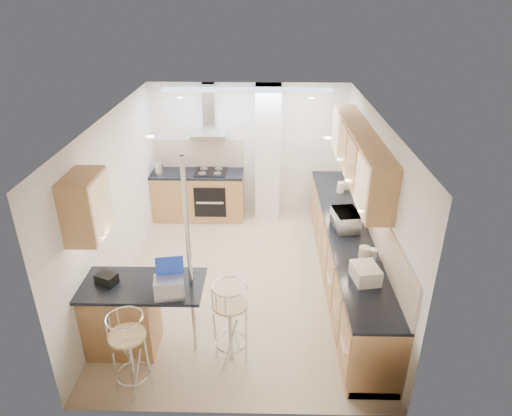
{
  "coord_description": "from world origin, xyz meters",
  "views": [
    {
      "loc": [
        0.3,
        -5.73,
        4.02
      ],
      "look_at": [
        0.18,
        0.2,
        1.12
      ],
      "focal_mm": 32.0,
      "sensor_mm": 36.0,
      "label": 1
    }
  ],
  "objects_px": {
    "microwave": "(346,220)",
    "bar_stool_near": "(130,354)",
    "bread_bin": "(365,273)",
    "laptop": "(169,287)",
    "bar_stool_end": "(230,323)"
  },
  "relations": [
    {
      "from": "laptop",
      "to": "bar_stool_end",
      "type": "bearing_deg",
      "value": -6.12
    },
    {
      "from": "laptop",
      "to": "bread_bin",
      "type": "relative_size",
      "value": 0.9
    },
    {
      "from": "bar_stool_near",
      "to": "bread_bin",
      "type": "bearing_deg",
      "value": 32.29
    },
    {
      "from": "laptop",
      "to": "bread_bin",
      "type": "bearing_deg",
      "value": -0.95
    },
    {
      "from": "microwave",
      "to": "bar_stool_near",
      "type": "relative_size",
      "value": 0.48
    },
    {
      "from": "bar_stool_near",
      "to": "bread_bin",
      "type": "distance_m",
      "value": 2.77
    },
    {
      "from": "microwave",
      "to": "bread_bin",
      "type": "height_order",
      "value": "microwave"
    },
    {
      "from": "microwave",
      "to": "laptop",
      "type": "relative_size",
      "value": 1.49
    },
    {
      "from": "laptop",
      "to": "microwave",
      "type": "bearing_deg",
      "value": 26.38
    },
    {
      "from": "bar_stool_near",
      "to": "laptop",
      "type": "bearing_deg",
      "value": 64.89
    },
    {
      "from": "bread_bin",
      "to": "laptop",
      "type": "bearing_deg",
      "value": 179.49
    },
    {
      "from": "laptop",
      "to": "bar_stool_end",
      "type": "distance_m",
      "value": 0.84
    },
    {
      "from": "bar_stool_near",
      "to": "bread_bin",
      "type": "height_order",
      "value": "bread_bin"
    },
    {
      "from": "microwave",
      "to": "bar_stool_near",
      "type": "distance_m",
      "value": 3.34
    },
    {
      "from": "microwave",
      "to": "laptop",
      "type": "bearing_deg",
      "value": 117.93
    }
  ]
}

